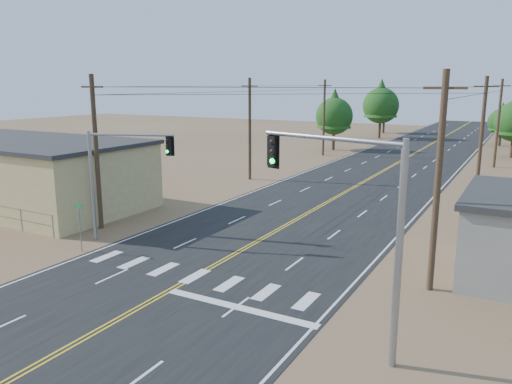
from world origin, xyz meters
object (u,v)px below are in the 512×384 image
Objects in this scene: street_sign at (80,219)px; building_left at (22,173)px; signal_mast_right at (356,209)px; signal_mast_left at (115,168)px.

building_left is at bearing 171.36° from street_sign.
building_left is at bearing 179.05° from signal_mast_right.
signal_mast_right reaches higher than street_sign.
street_sign is at bearing -174.10° from signal_mast_right.
building_left reaches higher than street_sign.
building_left is 14.09m from signal_mast_left.
street_sign is (-0.43, -2.51, -2.60)m from signal_mast_left.
signal_mast_right is (16.44, -5.37, 0.70)m from signal_mast_left.
signal_mast_left is 3.64m from street_sign.
signal_mast_left is (13.51, -3.49, 1.99)m from building_left.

